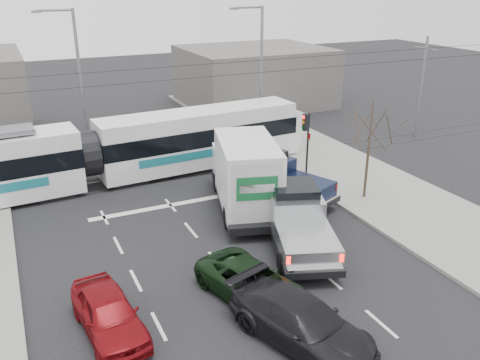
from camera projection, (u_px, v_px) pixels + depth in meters
name	position (u px, v px, depth m)	size (l,w,h in m)	color
ground	(254.00, 252.00, 21.14)	(120.00, 120.00, 0.00)	black
sidewalk_right	(419.00, 211.00, 24.66)	(6.00, 60.00, 0.15)	gray
rails	(177.00, 174.00, 29.55)	(60.00, 1.60, 0.03)	#33302D
building_right	(254.00, 76.00, 45.14)	(12.00, 10.00, 5.00)	#615B57
bare_tree	(371.00, 128.00, 24.84)	(2.40, 2.40, 5.00)	#47382B
traffic_signal	(306.00, 131.00, 28.14)	(0.44, 0.44, 3.60)	black
street_lamp_near	(259.00, 67.00, 33.91)	(2.38, 0.25, 9.00)	slate
street_lamp_far	(77.00, 75.00, 31.06)	(2.38, 0.25, 9.00)	slate
catenary	(174.00, 109.00, 28.12)	(60.00, 0.20, 7.00)	black
tram	(88.00, 155.00, 27.13)	(25.32, 4.26, 5.14)	white
silver_pickup	(297.00, 218.00, 21.51)	(4.30, 6.87, 2.37)	black
box_truck	(245.00, 174.00, 24.47)	(4.48, 7.77, 3.68)	black
navy_pickup	(276.00, 177.00, 25.85)	(4.14, 6.07, 2.41)	black
green_car	(252.00, 283.00, 17.83)	(2.14, 4.65, 1.29)	black
red_car	(109.00, 313.00, 16.14)	(1.67, 4.16, 1.42)	maroon
dark_car	(302.00, 322.00, 15.65)	(2.10, 5.16, 1.50)	black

